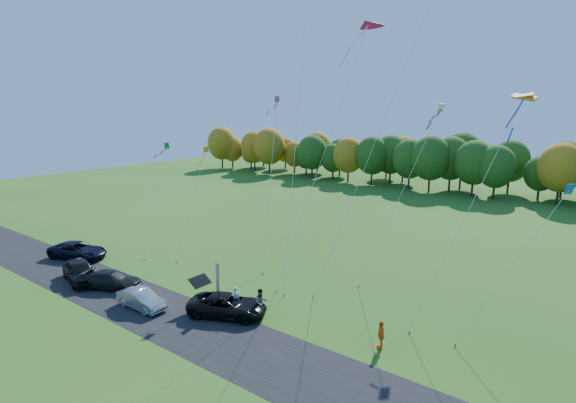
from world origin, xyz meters
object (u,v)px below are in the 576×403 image
Objects in this scene: silver_sedan at (141,299)px; person_east at (381,335)px; black_suv at (227,305)px; feather_flag at (217,280)px.

person_east is (16.50, 5.47, 0.21)m from silver_sedan.
black_suv is at bearing -65.50° from silver_sedan.
person_east is 12.31m from feather_flag.
black_suv is at bearing -19.29° from feather_flag.
feather_flag is (4.42, 3.49, 1.45)m from silver_sedan.
black_suv is 1.58× the size of feather_flag.
silver_sedan is at bearing -103.19° from person_east.
feather_flag reaches higher than person_east.
black_suv is 1.33× the size of silver_sedan.
black_suv is 3.10× the size of person_east.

